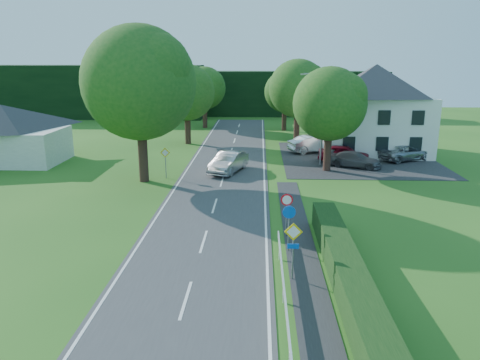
{
  "coord_description": "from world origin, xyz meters",
  "views": [
    {
      "loc": [
        2.83,
        -10.46,
        9.31
      ],
      "look_at": [
        1.63,
        18.19,
        1.71
      ],
      "focal_mm": 35.0,
      "sensor_mm": 36.0,
      "label": 1
    }
  ],
  "objects_px": {
    "streetlight": "(321,115)",
    "parked_car_silver_a": "(314,144)",
    "parasol": "(325,148)",
    "parked_car_silver_b": "(405,152)",
    "moving_car": "(228,162)",
    "parked_car_red": "(344,154)",
    "parked_car_grey": "(355,160)",
    "motorcycle": "(221,153)"
  },
  "relations": [
    {
      "from": "moving_car",
      "to": "parked_car_silver_a",
      "type": "relative_size",
      "value": 1.0
    },
    {
      "from": "parked_car_grey",
      "to": "parked_car_silver_a",
      "type": "bearing_deg",
      "value": 47.98
    },
    {
      "from": "moving_car",
      "to": "parked_car_silver_b",
      "type": "xyz_separation_m",
      "value": [
        15.94,
        5.29,
        -0.12
      ]
    },
    {
      "from": "moving_car",
      "to": "parasol",
      "type": "xyz_separation_m",
      "value": [
        8.71,
        5.91,
        0.14
      ]
    },
    {
      "from": "parked_car_red",
      "to": "parked_car_silver_a",
      "type": "distance_m",
      "value": 4.9
    },
    {
      "from": "parked_car_silver_a",
      "to": "parasol",
      "type": "xyz_separation_m",
      "value": [
        0.76,
        -2.64,
        0.14
      ]
    },
    {
      "from": "parked_car_silver_a",
      "to": "parked_car_silver_b",
      "type": "height_order",
      "value": "parked_car_silver_a"
    },
    {
      "from": "streetlight",
      "to": "motorcycle",
      "type": "xyz_separation_m",
      "value": [
        -8.85,
        2.49,
        -3.94
      ]
    },
    {
      "from": "parked_car_silver_a",
      "to": "streetlight",
      "type": "bearing_deg",
      "value": 157.44
    },
    {
      "from": "streetlight",
      "to": "moving_car",
      "type": "bearing_deg",
      "value": -159.3
    },
    {
      "from": "parked_car_grey",
      "to": "parked_car_silver_b",
      "type": "bearing_deg",
      "value": -36.21
    },
    {
      "from": "streetlight",
      "to": "parked_car_red",
      "type": "relative_size",
      "value": 1.76
    },
    {
      "from": "parked_car_grey",
      "to": "parked_car_silver_b",
      "type": "distance_m",
      "value": 5.95
    },
    {
      "from": "moving_car",
      "to": "parasol",
      "type": "height_order",
      "value": "parasol"
    },
    {
      "from": "parked_car_red",
      "to": "parked_car_silver_b",
      "type": "xyz_separation_m",
      "value": [
        5.79,
        1.12,
        -0.06
      ]
    },
    {
      "from": "parked_car_grey",
      "to": "moving_car",
      "type": "bearing_deg",
      "value": 125.45
    },
    {
      "from": "streetlight",
      "to": "moving_car",
      "type": "relative_size",
      "value": 1.58
    },
    {
      "from": "parked_car_red",
      "to": "parked_car_grey",
      "type": "relative_size",
      "value": 1.02
    },
    {
      "from": "streetlight",
      "to": "parked_car_grey",
      "type": "height_order",
      "value": "streetlight"
    },
    {
      "from": "parked_car_silver_b",
      "to": "motorcycle",
      "type": "bearing_deg",
      "value": 62.71
    },
    {
      "from": "motorcycle",
      "to": "parked_car_silver_a",
      "type": "xyz_separation_m",
      "value": [
        9.04,
        3.12,
        0.35
      ]
    },
    {
      "from": "parked_car_grey",
      "to": "motorcycle",
      "type": "bearing_deg",
      "value": 98.73
    },
    {
      "from": "moving_car",
      "to": "parked_car_silver_a",
      "type": "xyz_separation_m",
      "value": [
        7.95,
        8.54,
        0.0
      ]
    },
    {
      "from": "parked_car_silver_b",
      "to": "parasol",
      "type": "xyz_separation_m",
      "value": [
        -7.23,
        0.62,
        0.26
      ]
    },
    {
      "from": "parked_car_silver_b",
      "to": "parked_car_red",
      "type": "bearing_deg",
      "value": 74.13
    },
    {
      "from": "streetlight",
      "to": "moving_car",
      "type": "xyz_separation_m",
      "value": [
        -7.76,
        -2.93,
        -3.59
      ]
    },
    {
      "from": "parked_car_red",
      "to": "motorcycle",
      "type": "bearing_deg",
      "value": 97.06
    },
    {
      "from": "parked_car_silver_b",
      "to": "moving_car",
      "type": "bearing_deg",
      "value": 81.51
    },
    {
      "from": "parked_car_red",
      "to": "parked_car_silver_a",
      "type": "bearing_deg",
      "value": 40.1
    },
    {
      "from": "motorcycle",
      "to": "parasol",
      "type": "relative_size",
      "value": 0.86
    },
    {
      "from": "moving_car",
      "to": "streetlight",
      "type": "bearing_deg",
      "value": 38.93
    },
    {
      "from": "parked_car_silver_a",
      "to": "parked_car_silver_b",
      "type": "xyz_separation_m",
      "value": [
        7.99,
        -3.25,
        -0.12
      ]
    },
    {
      "from": "streetlight",
      "to": "moving_car",
      "type": "distance_m",
      "value": 9.04
    },
    {
      "from": "motorcycle",
      "to": "parked_car_red",
      "type": "bearing_deg",
      "value": 4.88
    },
    {
      "from": "parasol",
      "to": "streetlight",
      "type": "bearing_deg",
      "value": -107.72
    },
    {
      "from": "parked_car_red",
      "to": "parked_car_silver_a",
      "type": "height_order",
      "value": "parked_car_silver_a"
    },
    {
      "from": "motorcycle",
      "to": "parked_car_red",
      "type": "distance_m",
      "value": 11.31
    },
    {
      "from": "parked_car_red",
      "to": "parked_car_silver_b",
      "type": "height_order",
      "value": "parked_car_red"
    },
    {
      "from": "streetlight",
      "to": "parked_car_silver_b",
      "type": "relative_size",
      "value": 1.56
    },
    {
      "from": "parked_car_red",
      "to": "parasol",
      "type": "distance_m",
      "value": 2.27
    },
    {
      "from": "streetlight",
      "to": "parked_car_silver_a",
      "type": "height_order",
      "value": "streetlight"
    },
    {
      "from": "motorcycle",
      "to": "parked_car_silver_b",
      "type": "bearing_deg",
      "value": 10.8
    }
  ]
}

